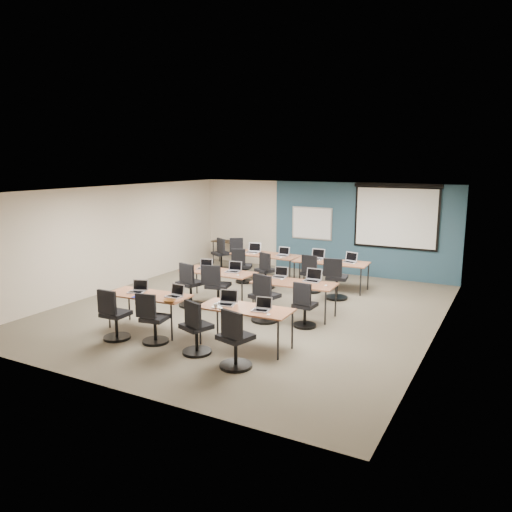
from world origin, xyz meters
The scene contains 58 objects.
floor centered at (0.00, 0.00, 0.00)m, with size 8.00×9.00×0.02m, color #6B6354.
ceiling centered at (0.00, 0.00, 2.70)m, with size 8.00×9.00×0.02m, color white.
wall_back centered at (0.00, 4.50, 1.35)m, with size 8.00×0.04×2.70m, color beige.
wall_front centered at (0.00, -4.50, 1.35)m, with size 8.00×0.04×2.70m, color beige.
wall_left centered at (-4.00, 0.00, 1.35)m, with size 0.04×9.00×2.70m, color beige.
wall_right centered at (4.00, 0.00, 1.35)m, with size 0.04×9.00×2.70m, color beige.
blue_accent_panel centered at (1.25, 4.47, 1.35)m, with size 5.50×0.04×2.70m, color #3D5977.
whiteboard centered at (-0.30, 4.43, 1.45)m, with size 1.28×0.03×0.98m.
projector_screen centered at (2.20, 4.41, 1.89)m, with size 2.40×0.10×1.82m.
training_table_front_left centered at (-1.10, -2.18, 0.68)m, with size 1.69×0.70×0.73m.
training_table_front_right centered at (1.04, -2.07, 0.68)m, with size 1.70×0.71×0.73m.
training_table_mid_left centered at (-1.00, 0.22, 0.69)m, with size 1.80×0.75×0.73m.
training_table_mid_right centered at (1.05, 0.07, 0.69)m, with size 1.81×0.75×0.73m.
training_table_back_left centered at (-0.99, 2.71, 0.69)m, with size 1.93×0.81×0.73m.
training_table_back_right centered at (0.99, 2.60, 0.69)m, with size 1.92×0.80×0.73m.
laptop_0 centered at (-1.39, -2.15, 0.79)m, with size 0.32×0.27×0.24m.
mouse_0 centered at (-1.23, -2.30, 0.74)m, with size 0.06×0.10×0.04m, color white.
task_chair_0 centered at (-1.31, -2.93, 0.41)m, with size 0.51×0.51×0.99m.
laptop_1 centered at (-0.53, -2.07, 0.79)m, with size 0.31×0.26×0.23m.
mouse_1 centered at (-0.39, -2.31, 0.74)m, with size 0.06×0.09×0.03m, color white.
task_chair_1 centered at (-0.54, -2.75, 0.40)m, with size 0.49×0.49×0.97m.
laptop_2 centered at (0.63, -2.05, 0.79)m, with size 0.34×0.29×0.26m.
mouse_2 centered at (0.69, -2.34, 0.74)m, with size 0.06×0.09×0.03m, color white.
task_chair_2 centered at (0.46, -2.81, 0.41)m, with size 0.54×0.51×1.00m.
laptop_3 centered at (1.37, -2.08, 0.79)m, with size 0.30×0.26×0.23m.
mouse_3 centered at (1.61, -2.27, 0.74)m, with size 0.06×0.10×0.03m, color white.
task_chair_3 centered at (1.37, -3.01, 0.42)m, with size 0.55×0.54×1.02m.
laptop_4 centered at (-1.43, 0.30, 0.79)m, with size 0.31×0.26×0.24m.
mouse_4 centered at (-1.25, 0.12, 0.74)m, with size 0.06×0.09×0.03m, color white.
task_chair_4 centered at (-1.32, -0.49, 0.43)m, with size 0.57×0.57×1.05m.
laptop_5 centered at (-0.64, 0.34, 0.79)m, with size 0.32×0.27×0.24m.
mouse_5 centered at (-0.34, 0.04, 0.74)m, with size 0.06×0.09×0.03m, color white.
task_chair_5 centered at (-0.69, -0.34, 0.43)m, with size 0.56×0.56×1.03m.
laptop_6 centered at (0.57, 0.35, 0.79)m, with size 0.30×0.26×0.23m.
mouse_6 centered at (0.71, 0.16, 0.74)m, with size 0.07×0.11×0.04m, color white.
task_chair_6 centered at (0.70, -0.66, 0.44)m, with size 0.58×0.58×1.05m.
laptop_7 centered at (1.36, 0.37, 0.80)m, with size 0.35×0.30×0.27m.
mouse_7 centered at (1.77, 0.09, 0.74)m, with size 0.06×0.09×0.03m, color white.
task_chair_7 centered at (1.57, -0.60, 0.39)m, with size 0.47×0.47×0.96m.
laptop_8 centered at (-1.42, 2.77, 0.80)m, with size 0.36×0.31×0.27m.
mouse_8 centered at (-1.27, 2.55, 0.74)m, with size 0.06×0.10×0.03m, color white.
task_chair_8 centered at (-1.38, 2.08, 0.39)m, with size 0.50×0.47×0.96m.
laptop_9 centered at (-0.46, 2.72, 0.79)m, with size 0.31×0.27×0.24m.
mouse_9 centered at (-0.38, 2.43, 0.74)m, with size 0.06×0.10×0.04m, color white.
task_chair_9 centered at (-0.55, 1.82, 0.40)m, with size 0.52×0.49×0.97m.
laptop_10 centered at (0.55, 2.72, 0.80)m, with size 0.36×0.30×0.27m.
mouse_10 centered at (0.68, 2.58, 0.74)m, with size 0.06×0.10×0.03m, color white.
task_chair_10 centered at (0.66, 2.01, 0.41)m, with size 0.51×0.51×0.99m.
laptop_11 centered at (1.46, 2.74, 0.79)m, with size 0.34×0.29×0.26m.
mouse_11 centered at (1.60, 2.57, 0.74)m, with size 0.06×0.10×0.03m, color white.
task_chair_11 centered at (1.44, 1.70, 0.43)m, with size 0.55×0.55×1.03m.
blue_mousepad centered at (-1.13, -2.41, 0.73)m, with size 0.26×0.21×0.01m, color navy.
snack_bowl centered at (-0.37, -2.45, 0.76)m, with size 0.25×0.25×0.06m, color #956228.
snack_plate centered at (0.56, -2.29, 0.74)m, with size 0.18×0.18×0.01m, color white.
coffee_cup centered at (0.60, -2.37, 0.78)m, with size 0.08×0.08×0.07m, color silver.
utility_table centered at (-3.12, 4.06, 0.65)m, with size 0.89×0.49×0.75m.
spare_chair_a centered at (-2.28, 3.55, 0.41)m, with size 0.57×0.51×0.99m.
spare_chair_b centered at (-2.73, 3.13, 0.42)m, with size 0.60×0.54×1.02m.
Camera 1 is at (5.26, -9.58, 3.34)m, focal length 35.00 mm.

